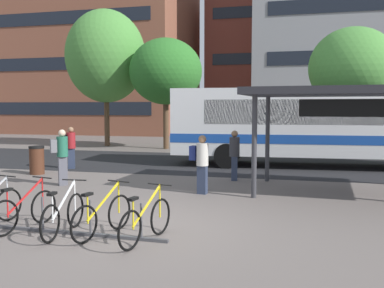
{
  "coord_description": "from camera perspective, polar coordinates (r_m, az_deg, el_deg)",
  "views": [
    {
      "loc": [
        3.09,
        -8.0,
        2.45
      ],
      "look_at": [
        0.1,
        4.16,
        1.35
      ],
      "focal_mm": 39.66,
      "sensor_mm": 36.0,
      "label": 1
    }
  ],
  "objects": [
    {
      "name": "street_tree_1",
      "position": [
        24.91,
        -3.56,
        9.68
      ],
      "size": [
        4.2,
        4.2,
        6.41
      ],
      "color": "brown",
      "rests_on": "ground"
    },
    {
      "name": "trash_bin",
      "position": [
        16.49,
        -20.15,
        -2.04
      ],
      "size": [
        0.55,
        0.55,
        1.03
      ],
      "color": "#4C2819",
      "rests_on": "ground"
    },
    {
      "name": "parked_bicycle_white_3",
      "position": [
        8.61,
        -16.9,
        -9.11
      ],
      "size": [
        0.52,
        1.72,
        0.99
      ],
      "rotation": [
        0.0,
        0.0,
        1.63
      ],
      "color": "black",
      "rests_on": "ground"
    },
    {
      "name": "building_centre_block",
      "position": [
        48.47,
        11.68,
        9.93
      ],
      "size": [
        14.29,
        12.71,
        13.39
      ],
      "color": "brown",
      "rests_on": "ground"
    },
    {
      "name": "commuter_grey_pack_1",
      "position": [
        14.21,
        5.73,
        -1.05
      ],
      "size": [
        0.39,
        0.56,
        1.67
      ],
      "rotation": [
        0.0,
        0.0,
        4.86
      ],
      "color": "#2D3851",
      "rests_on": "ground"
    },
    {
      "name": "building_left_wing",
      "position": [
        44.71,
        -13.7,
        11.62
      ],
      "size": [
        19.99,
        12.68,
        15.41
      ],
      "color": "brown",
      "rests_on": "ground"
    },
    {
      "name": "bike_rack",
      "position": [
        8.98,
        -19.39,
        -10.54
      ],
      "size": [
        5.18,
        0.2,
        0.7
      ],
      "rotation": [
        0.0,
        0.0,
        -0.02
      ],
      "color": "#47474C",
      "rests_on": "ground"
    },
    {
      "name": "city_bus",
      "position": [
        18.07,
        16.7,
        2.65
      ],
      "size": [
        12.15,
        3.27,
        3.2
      ],
      "rotation": [
        0.0,
        0.0,
        3.2
      ],
      "color": "white",
      "rests_on": "ground"
    },
    {
      "name": "transit_shelter",
      "position": [
        12.69,
        23.99,
        6.17
      ],
      "size": [
        7.43,
        3.96,
        2.98
      ],
      "rotation": [
        0.0,
        0.0,
        -0.06
      ],
      "color": "#38383D",
      "rests_on": "ground"
    },
    {
      "name": "bus_lane_asphalt",
      "position": [
        18.46,
        4.06,
        -2.62
      ],
      "size": [
        80.0,
        7.2,
        0.01
      ],
      "primitive_type": "cube",
      "color": "#232326",
      "rests_on": "ground"
    },
    {
      "name": "parked_bicycle_yellow_5",
      "position": [
        7.85,
        -6.2,
        -10.3
      ],
      "size": [
        0.57,
        1.69,
        0.99
      ],
      "rotation": [
        0.0,
        0.0,
        1.35
      ],
      "color": "black",
      "rests_on": "ground"
    },
    {
      "name": "ground",
      "position": [
        8.92,
        -7.13,
        -10.98
      ],
      "size": [
        200.0,
        200.0,
        0.0
      ],
      "primitive_type": "plane",
      "color": "#6B605B"
    },
    {
      "name": "parked_bicycle_yellow_4",
      "position": [
        8.32,
        -11.92,
        -9.49
      ],
      "size": [
        0.61,
        1.68,
        0.99
      ],
      "rotation": [
        0.0,
        0.0,
        1.32
      ],
      "color": "black",
      "rests_on": "ground"
    },
    {
      "name": "commuter_navy_pack_3",
      "position": [
        11.93,
        1.23,
        -2.21
      ],
      "size": [
        0.56,
        0.38,
        1.66
      ],
      "rotation": [
        0.0,
        0.0,
        6.15
      ],
      "color": "#2D3851",
      "rests_on": "ground"
    },
    {
      "name": "commuter_grey_pack_4",
      "position": [
        13.81,
        -17.17,
        -1.19
      ],
      "size": [
        0.6,
        0.57,
        1.75
      ],
      "rotation": [
        0.0,
        0.0,
        0.68
      ],
      "color": "#565660",
      "rests_on": "ground"
    },
    {
      "name": "street_tree_0",
      "position": [
        27.37,
        -11.52,
        11.46
      ],
      "size": [
        4.93,
        4.93,
        8.44
      ],
      "color": "brown",
      "rests_on": "ground"
    },
    {
      "name": "parked_bicycle_red_2",
      "position": [
        9.21,
        -21.58,
        -8.33
      ],
      "size": [
        0.55,
        1.7,
        0.99
      ],
      "rotation": [
        0.0,
        0.0,
        1.37
      ],
      "color": "black",
      "rests_on": "ground"
    },
    {
      "name": "commuter_black_pack_0",
      "position": [
        17.49,
        -16.06,
        -0.1
      ],
      "size": [
        0.6,
        0.5,
        1.66
      ],
      "rotation": [
        0.0,
        0.0,
        0.42
      ],
      "color": "#2D3851",
      "rests_on": "ground"
    },
    {
      "name": "building_right_wing",
      "position": [
        42.97,
        23.5,
        17.15
      ],
      "size": [
        20.57,
        13.19,
        23.57
      ],
      "color": "gray",
      "rests_on": "ground"
    },
    {
      "name": "street_tree_2",
      "position": [
        23.51,
        20.79,
        9.53
      ],
      "size": [
        4.41,
        4.41,
        6.51
      ],
      "color": "brown",
      "rests_on": "ground"
    }
  ]
}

